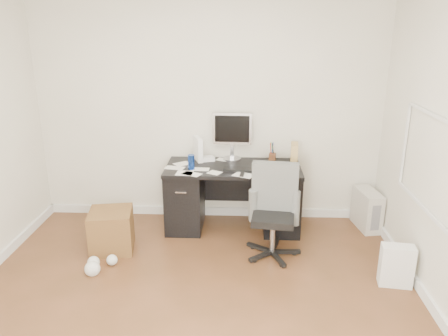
# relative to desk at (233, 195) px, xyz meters

# --- Properties ---
(ground) EXTENTS (4.00, 4.00, 0.00)m
(ground) POSITION_rel_desk_xyz_m (-0.30, -1.65, -0.40)
(ground) COLOR #4A2F17
(ground) RESTS_ON ground
(room_shell) EXTENTS (4.02, 4.02, 2.71)m
(room_shell) POSITION_rel_desk_xyz_m (-0.27, -1.62, 1.26)
(room_shell) COLOR beige
(room_shell) RESTS_ON ground
(desk) EXTENTS (1.50, 0.70, 0.75)m
(desk) POSITION_rel_desk_xyz_m (0.00, 0.00, 0.00)
(desk) COLOR black
(desk) RESTS_ON ground
(loose_papers) EXTENTS (1.10, 0.60, 0.00)m
(loose_papers) POSITION_rel_desk_xyz_m (-0.20, -0.05, 0.35)
(loose_papers) COLOR silver
(loose_papers) RESTS_ON desk
(lcd_monitor) EXTENTS (0.46, 0.27, 0.56)m
(lcd_monitor) POSITION_rel_desk_xyz_m (-0.02, 0.25, 0.63)
(lcd_monitor) COLOR #AAA9AE
(lcd_monitor) RESTS_ON desk
(keyboard) EXTENTS (0.39, 0.17, 0.02)m
(keyboard) POSITION_rel_desk_xyz_m (0.09, -0.13, 0.36)
(keyboard) COLOR black
(keyboard) RESTS_ON desk
(computer_mouse) EXTENTS (0.06, 0.06, 0.06)m
(computer_mouse) POSITION_rel_desk_xyz_m (0.47, -0.08, 0.38)
(computer_mouse) COLOR #AAA9AE
(computer_mouse) RESTS_ON desk
(travel_mug) EXTENTS (0.09, 0.09, 0.16)m
(travel_mug) POSITION_rel_desk_xyz_m (-0.45, -0.13, 0.43)
(travel_mug) COLOR #16399B
(travel_mug) RESTS_ON desk
(white_binder) EXTENTS (0.18, 0.26, 0.28)m
(white_binder) POSITION_rel_desk_xyz_m (-0.41, 0.20, 0.49)
(white_binder) COLOR white
(white_binder) RESTS_ON desk
(magazine_file) EXTENTS (0.12, 0.22, 0.24)m
(magazine_file) POSITION_rel_desk_xyz_m (0.68, 0.11, 0.47)
(magazine_file) COLOR #A4864F
(magazine_file) RESTS_ON desk
(pen_cup) EXTENTS (0.11, 0.11, 0.22)m
(pen_cup) POSITION_rel_desk_xyz_m (0.45, 0.21, 0.46)
(pen_cup) COLOR #533117
(pen_cup) RESTS_ON desk
(yellow_book) EXTENTS (0.22, 0.25, 0.04)m
(yellow_book) POSITION_rel_desk_xyz_m (0.61, -0.17, 0.37)
(yellow_book) COLOR gold
(yellow_book) RESTS_ON desk
(paper_remote) EXTENTS (0.27, 0.25, 0.02)m
(paper_remote) POSITION_rel_desk_xyz_m (0.12, -0.29, 0.36)
(paper_remote) COLOR silver
(paper_remote) RESTS_ON desk
(office_chair) EXTENTS (0.60, 0.60, 0.95)m
(office_chair) POSITION_rel_desk_xyz_m (0.42, -0.62, 0.07)
(office_chair) COLOR #515451
(office_chair) RESTS_ON ground
(pc_tower) EXTENTS (0.27, 0.48, 0.45)m
(pc_tower) POSITION_rel_desk_xyz_m (1.55, 0.07, -0.17)
(pc_tower) COLOR #B0AB9F
(pc_tower) RESTS_ON ground
(shopping_bag) EXTENTS (0.31, 0.24, 0.39)m
(shopping_bag) POSITION_rel_desk_xyz_m (1.51, -1.11, -0.20)
(shopping_bag) COLOR silver
(shopping_bag) RESTS_ON ground
(wicker_basket) EXTENTS (0.50, 0.50, 0.43)m
(wicker_basket) POSITION_rel_desk_xyz_m (-1.25, -0.57, -0.19)
(wicker_basket) COLOR #4C2F16
(wicker_basket) RESTS_ON ground
(desk_printer) EXTENTS (0.44, 0.40, 0.21)m
(desk_printer) POSITION_rel_desk_xyz_m (-0.57, 0.15, -0.29)
(desk_printer) COLOR #5C5C60
(desk_printer) RESTS_ON ground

